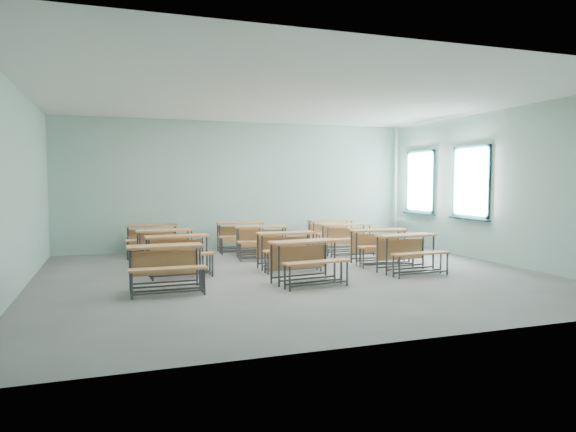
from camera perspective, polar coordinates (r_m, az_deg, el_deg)
name	(u,v)px	position (r m, az deg, el deg)	size (l,w,h in m)	color
room	(298,188)	(9.32, 1.16, 3.18)	(9.04, 8.04, 3.24)	gray
desk_unit_r0c0	(166,261)	(8.23, -13.43, -4.86)	(1.15, 0.77, 0.72)	#BD7844
desk_unit_r0c1	(306,255)	(8.61, 2.04, -4.36)	(1.23, 0.90, 0.72)	#BD7844
desk_unit_r0c2	(409,247)	(9.85, 13.29, -3.41)	(1.20, 0.85, 0.72)	#BD7844
desk_unit_r1c0	(178,249)	(9.64, -12.12, -3.55)	(1.20, 0.85, 0.72)	#BD7844
desk_unit_r1c1	(287,245)	(10.00, -0.07, -3.19)	(1.15, 0.77, 0.72)	#BD7844
desk_unit_r1c2	(380,241)	(10.73, 10.17, -2.76)	(1.22, 0.89, 0.72)	#BD7844
desk_unit_r2c0	(166,241)	(10.85, -13.40, -2.73)	(1.22, 0.88, 0.72)	#BD7844
desk_unit_r2c1	(262,237)	(11.40, -2.92, -2.31)	(1.24, 0.91, 0.72)	#BD7844
desk_unit_r2c2	(348,234)	(11.95, 6.70, -2.04)	(1.16, 0.79, 0.72)	#BD7844
desk_unit_r3c0	(152,235)	(12.08, -14.89, -2.08)	(1.18, 0.82, 0.72)	#BD7844
desk_unit_r3c1	(241,232)	(12.43, -5.24, -1.79)	(1.19, 0.83, 0.72)	#BD7844
desk_unit_r3c2	(332,229)	(13.13, 4.92, -1.48)	(1.15, 0.78, 0.72)	#BD7844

